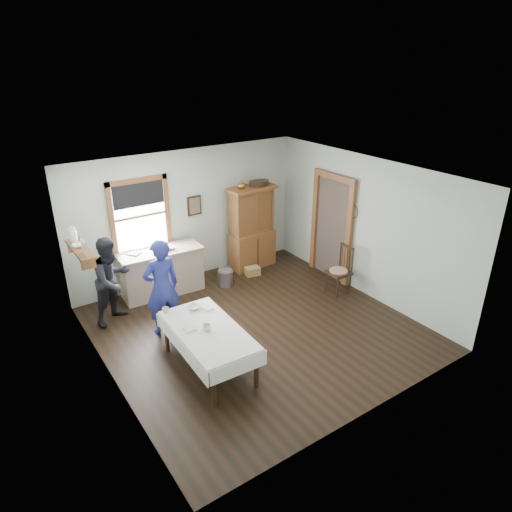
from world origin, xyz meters
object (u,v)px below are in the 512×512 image
Objects in this scene: figure_dark at (113,283)px; dining_table at (209,349)px; work_counter at (162,272)px; spindle_chair at (339,270)px; china_hutch at (252,228)px; wicker_basket at (252,271)px; pail at (225,278)px; woman_blue at (162,291)px.

dining_table is at bearing -97.45° from figure_dark.
work_counter is at bearing -3.00° from figure_dark.
work_counter is 3.48m from spindle_chair.
wicker_basket is (-0.25, -0.39, -0.82)m from china_hutch.
work_counter reaches higher than pail.
china_hutch is (2.16, 0.04, 0.45)m from work_counter.
dining_table is 1.78× the size of spindle_chair.
china_hutch reaches higher than woman_blue.
spindle_chair reaches higher than dining_table.
figure_dark is at bearing -56.13° from woman_blue.
work_counter is 1.21m from figure_dark.
figure_dark reaches higher than work_counter.
china_hutch reaches higher than figure_dark.
work_counter is 1.03× the size of woman_blue.
spindle_chair is 4.25m from figure_dark.
figure_dark is at bearing 163.03° from spindle_chair.
spindle_chair is at bearing -72.82° from china_hutch.
dining_table is 5.67× the size of wicker_basket.
pail is (1.19, -0.42, -0.30)m from work_counter.
china_hutch is at bearing 4.69° from work_counter.
pail is 0.21× the size of woman_blue.
china_hutch is at bearing 113.62° from spindle_chair.
dining_table is at bearing -94.97° from work_counter.
work_counter is 1.97m from wicker_basket.
spindle_chair is at bearing -58.59° from wicker_basket.
figure_dark is (-3.00, -0.11, 0.64)m from wicker_basket.
pail is at bearing -157.12° from china_hutch.
figure_dark is at bearing -174.18° from china_hutch.
figure_dark is (-2.28, -0.03, 0.57)m from pail.
dining_table reaches higher than wicker_basket.
wicker_basket is at bearing -23.42° from figure_dark.
figure_dark reaches higher than dining_table.
figure_dark is (-0.56, 0.84, -0.05)m from woman_blue.
china_hutch is 3.00m from woman_blue.
spindle_chair is (2.88, -1.94, 0.03)m from work_counter.
woman_blue is (-2.69, -1.33, -0.13)m from china_hutch.
wicker_basket is (1.91, -0.34, -0.37)m from work_counter.
woman_blue is 1.01m from figure_dark.
figure_dark is (-1.09, -0.45, 0.27)m from work_counter.
work_counter is 4.88× the size of pail.
work_counter reaches higher than dining_table.
pail is 0.73m from wicker_basket.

